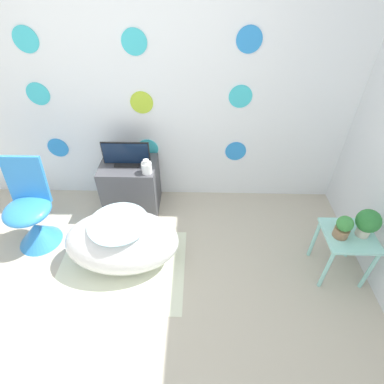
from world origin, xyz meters
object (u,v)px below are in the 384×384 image
Objects in this scene: bathtub at (122,241)px; vase at (147,167)px; potted_plant_right at (368,222)px; tv at (126,155)px; potted_plant_left at (344,227)px; chair at (33,220)px.

bathtub is 0.72m from vase.
potted_plant_right is at bearing -20.35° from vase.
bathtub is 0.84m from tv.
potted_plant_right is at bearing 5.37° from potted_plant_left.
tv is at bearing 32.22° from chair.
potted_plant_right is (1.80, -0.67, -0.01)m from vase.
tv is 2.36× the size of potted_plant_left.
chair is at bearing -159.72° from vase.
bathtub is at bearing 177.23° from potted_plant_left.
vase is 1.92m from potted_plant_right.
potted_plant_left is at bearing -2.77° from bathtub.
potted_plant_left is at bearing -22.89° from vase.
tv reaches higher than potted_plant_right.
bathtub is 0.90m from chair.
chair is 3.54× the size of potted_plant_right.
potted_plant_left is at bearing -6.42° from chair.
tv reaches higher than bathtub.
tv is at bearing 147.89° from vase.
tv is at bearing 158.28° from potted_plant_right.
potted_plant_left is at bearing -174.63° from potted_plant_right.
bathtub is 2.13× the size of tv.
chair is (-0.87, 0.21, 0.02)m from bathtub.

